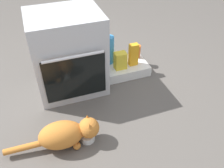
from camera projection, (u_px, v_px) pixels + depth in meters
ground at (80, 115)px, 2.07m from camera, size 8.00×8.00×0.00m
oven at (68, 53)px, 2.15m from camera, size 0.63×0.56×0.76m
pantry_cabinet at (125, 68)px, 2.54m from camera, size 0.46×0.32×0.10m
food_bowl at (88, 137)px, 1.84m from camera, size 0.11×0.11×0.08m
cat at (66, 134)px, 1.76m from camera, size 0.71×0.24×0.23m
juice_carton at (133, 55)px, 2.43m from camera, size 0.09×0.06×0.24m
snack_bag at (120, 61)px, 2.40m from camera, size 0.12×0.09×0.18m
water_bottle at (109, 50)px, 2.44m from camera, size 0.11×0.11×0.30m
sauce_jar at (137, 51)px, 2.58m from camera, size 0.08×0.08×0.14m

